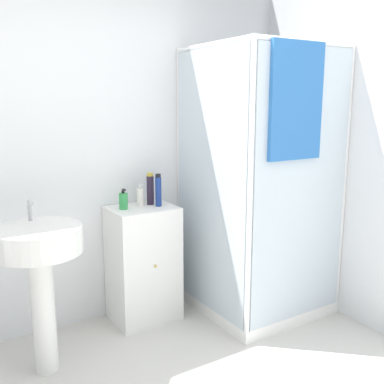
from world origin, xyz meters
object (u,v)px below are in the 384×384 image
Objects in this scene: shampoo_bottle_tall_black at (150,189)px; shampoo_bottle_blue at (158,191)px; lotion_bottle_white at (140,197)px; soap_dispenser at (123,201)px; sink at (40,260)px.

shampoo_bottle_blue reaches higher than shampoo_bottle_tall_black.
shampoo_bottle_tall_black is 0.99× the size of shampoo_bottle_blue.
shampoo_bottle_tall_black is 1.49× the size of lotion_bottle_white.
lotion_bottle_white is (-0.08, 0.01, -0.05)m from shampoo_bottle_tall_black.
shampoo_bottle_tall_black is at bearing 7.50° from soap_dispenser.
sink is 0.91m from lotion_bottle_white.
shampoo_bottle_blue reaches higher than sink.
sink is 4.35× the size of shampoo_bottle_blue.
shampoo_bottle_blue is 1.50× the size of lotion_bottle_white.
shampoo_bottle_blue is (0.02, -0.08, 0.00)m from shampoo_bottle_tall_black.
lotion_bottle_white is at bearing 23.43° from sink.
lotion_bottle_white is at bearing 14.83° from soap_dispenser.
lotion_bottle_white is (0.15, 0.04, 0.01)m from soap_dispenser.
soap_dispenser is at bearing 25.24° from sink.
soap_dispenser is at bearing -172.50° from shampoo_bottle_tall_black.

